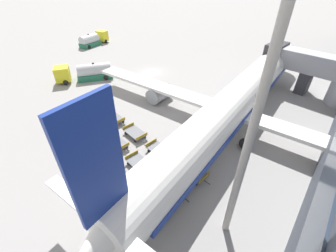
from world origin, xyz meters
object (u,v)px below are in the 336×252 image
object	(u,v)px
fuel_tanker_primary	(87,73)
baggage_dolly_row_mid_a_col_c	(116,143)
baggage_dolly_row_near_col_a	(58,120)
baggage_dolly_row_mid_a_col_d	(139,164)
baggage_dolly_row_mid_b_col_a	(97,105)
baggage_dolly_row_near_col_b	(75,136)
baggage_dolly_row_near_col_c	(94,155)
baggage_dolly_row_mid_b_col_e	(192,172)
baggage_dolly_row_mid_a_col_e	(172,187)
baggage_dolly_row_mid_a_col_a	(79,113)
fuel_tanker_secondary	(93,40)
baggage_dolly_row_mid_b_col_d	(160,150)
baggage_dolly_row_near_col_e	(149,206)
baggage_dolly_row_mid_b_col_b	(114,118)
apron_light_mast	(279,34)
baggage_dolly_row_mid_b_col_c	(135,133)
airplane	(236,102)
baggage_dolly_row_near_col_d	(120,178)
baggage_dolly_row_mid_a_col_b	(95,127)

from	to	relation	value
fuel_tanker_primary	baggage_dolly_row_mid_a_col_c	bearing A→B (deg)	-26.15
fuel_tanker_primary	baggage_dolly_row_near_col_a	distance (m)	13.81
baggage_dolly_row_mid_a_col_d	baggage_dolly_row_mid_b_col_a	world-z (taller)	same
baggage_dolly_row_near_col_b	baggage_dolly_row_near_col_c	size ratio (longest dim) A/B	0.99
baggage_dolly_row_near_col_b	fuel_tanker_primary	bearing A→B (deg)	139.97
baggage_dolly_row_mid_b_col_a	baggage_dolly_row_mid_b_col_e	world-z (taller)	same
baggage_dolly_row_near_col_c	baggage_dolly_row_mid_a_col_e	size ratio (longest dim) A/B	1.00
baggage_dolly_row_mid_a_col_a	baggage_dolly_row_mid_b_col_e	xyz separation A→B (m)	(18.23, 0.85, 0.00)
fuel_tanker_secondary	baggage_dolly_row_mid_b_col_d	size ratio (longest dim) A/B	2.25
baggage_dolly_row_near_col_e	baggage_dolly_row_mid_b_col_b	size ratio (longest dim) A/B	1.00
baggage_dolly_row_near_col_e	baggage_dolly_row_mid_b_col_b	distance (m)	14.38
apron_light_mast	baggage_dolly_row_mid_b_col_d	bearing A→B (deg)	161.60
baggage_dolly_row_mid_b_col_a	baggage_dolly_row_mid_b_col_d	world-z (taller)	same
baggage_dolly_row_mid_a_col_e	baggage_dolly_row_mid_b_col_b	world-z (taller)	same
baggage_dolly_row_mid_b_col_d	baggage_dolly_row_mid_a_col_e	bearing A→B (deg)	-36.43
baggage_dolly_row_near_col_c	baggage_dolly_row_near_col_a	bearing A→B (deg)	173.63
baggage_dolly_row_near_col_c	baggage_dolly_row_mid_a_col_e	xyz separation A→B (m)	(9.08, 1.95, 0.00)
baggage_dolly_row_mid_b_col_e	apron_light_mast	size ratio (longest dim) A/B	0.14
baggage_dolly_row_mid_a_col_c	baggage_dolly_row_mid_a_col_d	world-z (taller)	same
fuel_tanker_primary	baggage_dolly_row_mid_b_col_c	distance (m)	19.49
baggage_dolly_row_mid_a_col_d	baggage_dolly_row_near_col_c	bearing A→B (deg)	-154.75
baggage_dolly_row_mid_a_col_a	baggage_dolly_row_near_col_a	bearing A→B (deg)	-101.03
baggage_dolly_row_near_col_c	baggage_dolly_row_mid_a_col_c	distance (m)	2.87
baggage_dolly_row_mid_a_col_d	baggage_dolly_row_near_col_b	bearing A→B (deg)	-170.20
baggage_dolly_row_near_col_b	baggage_dolly_row_mid_b_col_a	bearing A→B (deg)	122.84
baggage_dolly_row_near_col_a	baggage_dolly_row_mid_a_col_d	size ratio (longest dim) A/B	1.00
baggage_dolly_row_near_col_c	baggage_dolly_row_mid_b_col_a	bearing A→B (deg)	142.01
airplane	fuel_tanker_primary	world-z (taller)	airplane
baggage_dolly_row_mid_a_col_c	fuel_tanker_secondary	bearing A→B (deg)	147.54
baggage_dolly_row_near_col_a	baggage_dolly_row_mid_b_col_a	world-z (taller)	same
baggage_dolly_row_near_col_e	baggage_dolly_row_near_col_d	bearing A→B (deg)	173.07
baggage_dolly_row_near_col_a	baggage_dolly_row_mid_b_col_d	xyz separation A→B (m)	(14.17, 3.99, 0.00)
fuel_tanker_primary	baggage_dolly_row_near_col_e	xyz separation A→B (m)	(26.62, -12.61, -0.82)
baggage_dolly_row_mid_b_col_c	baggage_dolly_row_mid_b_col_e	bearing A→B (deg)	-5.64
baggage_dolly_row_near_col_b	baggage_dolly_row_mid_a_col_d	distance (m)	9.36
airplane	baggage_dolly_row_near_col_c	bearing A→B (deg)	-118.92
baggage_dolly_row_mid_a_col_d	baggage_dolly_row_mid_a_col_c	bearing A→B (deg)	171.17
fuel_tanker_secondary	baggage_dolly_row_mid_a_col_c	bearing A→B (deg)	-32.46
baggage_dolly_row_mid_b_col_d	apron_light_mast	world-z (taller)	apron_light_mast
fuel_tanker_primary	baggage_dolly_row_near_col_c	size ratio (longest dim) A/B	2.56
fuel_tanker_primary	airplane	bearing A→B (deg)	7.84
baggage_dolly_row_near_col_b	baggage_dolly_row_mid_b_col_d	size ratio (longest dim) A/B	0.99
baggage_dolly_row_mid_b_col_b	apron_light_mast	size ratio (longest dim) A/B	0.14
baggage_dolly_row_mid_b_col_a	baggage_dolly_row_mid_b_col_e	xyz separation A→B (m)	(18.02, -2.01, 0.00)
baggage_dolly_row_mid_b_col_c	baggage_dolly_row_mid_b_col_d	size ratio (longest dim) A/B	1.01
airplane	baggage_dolly_row_mid_a_col_b	world-z (taller)	airplane
baggage_dolly_row_near_col_b	baggage_dolly_row_near_col_d	xyz separation A→B (m)	(9.06, -0.92, 0.00)
baggage_dolly_row_mid_a_col_c	baggage_dolly_row_mid_b_col_b	xyz separation A→B (m)	(-4.15, 3.16, 0.00)
baggage_dolly_row_near_col_c	baggage_dolly_row_mid_a_col_c	size ratio (longest dim) A/B	1.00
baggage_dolly_row_near_col_b	baggage_dolly_row_mid_a_col_d	xyz separation A→B (m)	(9.22, 1.59, 0.00)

